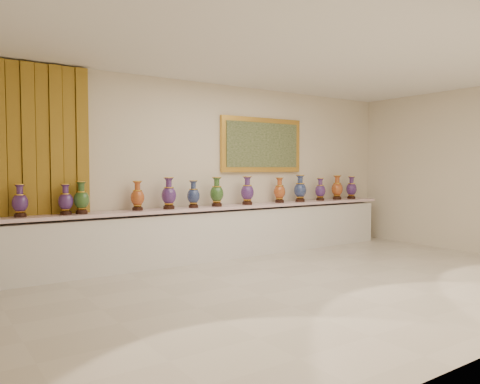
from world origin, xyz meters
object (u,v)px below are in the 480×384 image
(counter, at_px, (223,233))
(vase_2, at_px, (81,199))
(vase_1, at_px, (66,201))
(vase_0, at_px, (20,202))

(counter, bearing_deg, vase_2, -178.74)
(counter, height_order, vase_1, vase_1)
(counter, xyz_separation_m, vase_1, (-2.60, -0.05, 0.66))
(vase_0, xyz_separation_m, vase_1, (0.58, -0.02, -0.00))
(vase_1, bearing_deg, counter, 1.10)
(vase_1, distance_m, vase_2, 0.21)
(vase_1, height_order, vase_2, vase_2)
(vase_0, bearing_deg, vase_2, -1.54)
(counter, xyz_separation_m, vase_0, (-3.18, -0.03, 0.66))
(counter, height_order, vase_0, vase_0)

